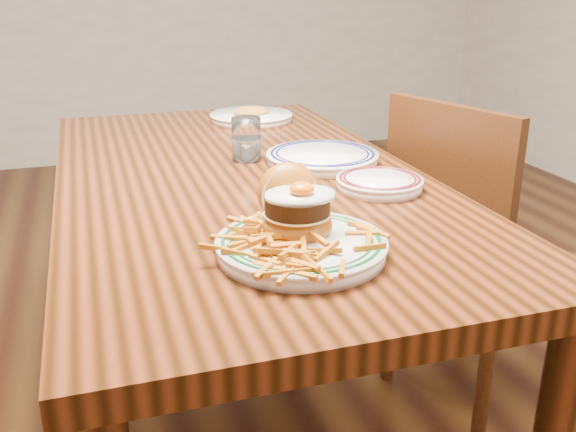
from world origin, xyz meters
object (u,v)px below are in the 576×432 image
object	(u,v)px
table	(241,207)
side_plate	(380,182)
main_plate	(299,231)
chair_right	(469,248)

from	to	relation	value
table	side_plate	size ratio (longest dim) A/B	8.29
main_plate	side_plate	world-z (taller)	main_plate
table	side_plate	bearing A→B (deg)	-39.76
chair_right	side_plate	xyz separation A→B (m)	(-0.38, -0.19, 0.29)
table	side_plate	distance (m)	0.36
chair_right	main_plate	size ratio (longest dim) A/B	2.94
main_plate	side_plate	bearing A→B (deg)	50.94
table	main_plate	xyz separation A→B (m)	(-0.01, -0.49, 0.13)
chair_right	side_plate	bearing A→B (deg)	8.56
table	main_plate	bearing A→B (deg)	-91.65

